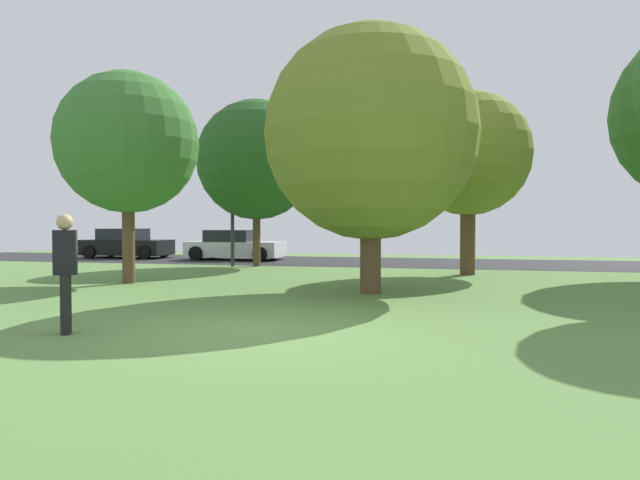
# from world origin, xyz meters

# --- Properties ---
(ground_plane) EXTENTS (44.00, 44.00, 0.00)m
(ground_plane) POSITION_xyz_m (0.00, 0.00, 0.00)
(ground_plane) COLOR #5B8442
(road_strip) EXTENTS (44.00, 6.40, 0.01)m
(road_strip) POSITION_xyz_m (0.00, 16.00, 0.00)
(road_strip) COLOR #28282B
(road_strip) RESTS_ON ground_plane
(birch_tree_lone) EXTENTS (3.89, 3.89, 5.84)m
(birch_tree_lone) POSITION_xyz_m (-5.83, 5.87, 3.88)
(birch_tree_lone) COLOR brown
(birch_tree_lone) RESTS_ON ground_plane
(oak_tree_right) EXTENTS (5.05, 5.05, 6.31)m
(oak_tree_right) POSITION_xyz_m (1.05, 5.15, 3.78)
(oak_tree_right) COLOR brown
(oak_tree_right) RESTS_ON ground_plane
(maple_tree_near) EXTENTS (4.00, 4.00, 5.92)m
(maple_tree_near) POSITION_xyz_m (3.40, 10.73, 3.89)
(maple_tree_near) COLOR brown
(maple_tree_near) RESTS_ON ground_plane
(maple_tree_far) EXTENTS (4.61, 4.61, 6.42)m
(maple_tree_far) POSITION_xyz_m (-4.49, 12.63, 4.10)
(maple_tree_far) COLOR brown
(maple_tree_far) RESTS_ON ground_plane
(person_thrower) EXTENTS (0.39, 0.35, 1.81)m
(person_thrower) POSITION_xyz_m (-2.71, -0.84, 1.01)
(person_thrower) COLOR black
(person_thrower) RESTS_ON ground_plane
(parked_car_black) EXTENTS (4.12, 2.02, 1.41)m
(parked_car_black) POSITION_xyz_m (-12.38, 16.18, 0.64)
(parked_car_black) COLOR black
(parked_car_black) RESTS_ON ground_plane
(parked_car_white) EXTENTS (4.30, 2.10, 1.36)m
(parked_car_white) POSITION_xyz_m (-6.77, 16.03, 0.62)
(parked_car_white) COLOR white
(parked_car_white) RESTS_ON ground_plane
(street_lamp_post) EXTENTS (0.14, 0.14, 4.50)m
(street_lamp_post) POSITION_xyz_m (-5.31, 12.20, 2.25)
(street_lamp_post) COLOR #2D2D33
(street_lamp_post) RESTS_ON ground_plane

